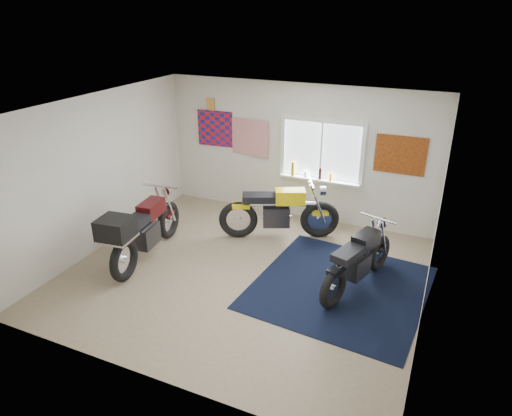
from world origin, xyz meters
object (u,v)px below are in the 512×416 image
at_px(yellow_triumph, 279,213).
at_px(maroon_tourer, 141,230).
at_px(navy_rug, 340,287).
at_px(black_chrome_bike, 358,262).

distance_m(yellow_triumph, maroon_tourer, 2.50).
relative_size(navy_rug, black_chrome_bike, 1.35).
distance_m(navy_rug, maroon_tourer, 3.36).
height_order(yellow_triumph, maroon_tourer, yellow_triumph).
bearing_deg(navy_rug, black_chrome_bike, 31.14).
relative_size(yellow_triumph, black_chrome_bike, 1.09).
height_order(yellow_triumph, black_chrome_bike, yellow_triumph).
bearing_deg(maroon_tourer, yellow_triumph, -51.81).
bearing_deg(navy_rug, maroon_tourer, -170.26).
bearing_deg(maroon_tourer, black_chrome_bike, -85.41).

